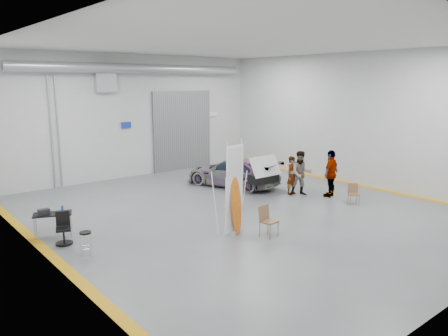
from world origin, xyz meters
TOP-DOWN VIEW (x-y plane):
  - ground at (0.00, 0.00)m, footprint 16.00×16.00m
  - room_shell at (0.24, 2.22)m, footprint 14.02×16.18m
  - sedan_car at (2.31, 3.18)m, footprint 3.06×4.73m
  - person_a at (3.28, 0.48)m, footprint 0.59×0.39m
  - person_b at (3.45, 0.14)m, footprint 1.15×1.12m
  - person_c at (4.21, -0.79)m, footprint 1.21×0.72m
  - surfboard_display at (-1.88, -1.76)m, footprint 0.83×0.35m
  - folding_chair_near at (-1.19, -2.59)m, footprint 0.51×0.52m
  - folding_chair_far at (3.89, -2.13)m, footprint 0.53×0.60m
  - shop_stool at (-6.06, -0.38)m, footprint 0.33×0.33m
  - work_table at (-6.30, 1.75)m, footprint 1.25×0.93m
  - office_chair at (-6.26, 0.84)m, footprint 0.52×0.55m
  - trunk_lid at (2.31, 1.23)m, footprint 1.49×0.90m

SIDE VIEW (x-z plane):
  - ground at x=0.00m, z-range 0.00..0.00m
  - folding_chair_far at x=3.89m, z-range -0.15..0.66m
  - folding_chair_near at x=-1.19m, z-range -0.18..0.78m
  - shop_stool at x=-6.06m, z-range 0.00..0.65m
  - office_chair at x=-6.26m, z-range -0.06..0.88m
  - sedan_car at x=2.31m, z-range 0.00..1.27m
  - work_table at x=-6.30m, z-range 0.25..1.17m
  - person_a at x=3.28m, z-range 0.00..1.62m
  - person_b at x=3.45m, z-range 0.00..1.87m
  - person_c at x=4.21m, z-range 0.00..1.95m
  - surfboard_display at x=-1.88m, z-range -0.28..2.70m
  - trunk_lid at x=2.31m, z-range 1.27..1.31m
  - room_shell at x=0.24m, z-range 1.07..7.08m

